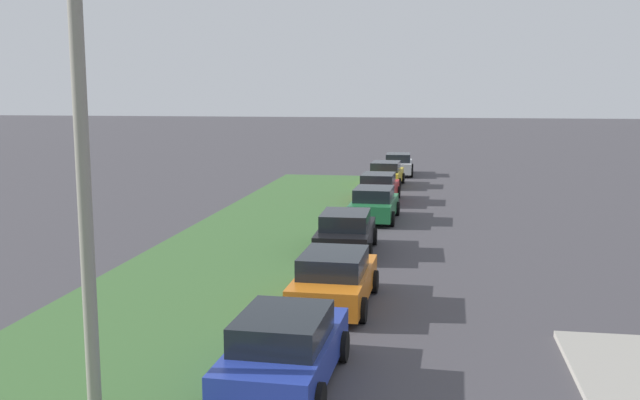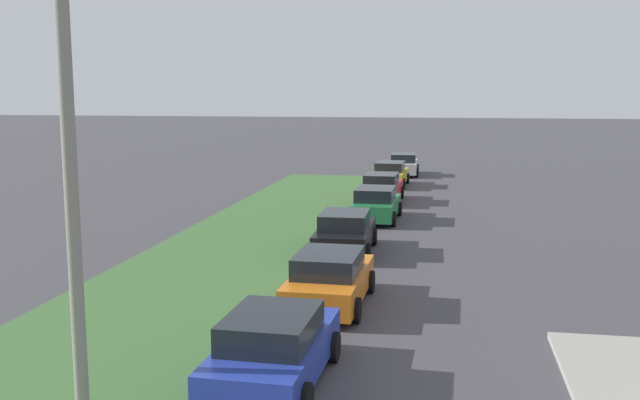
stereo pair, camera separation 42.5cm
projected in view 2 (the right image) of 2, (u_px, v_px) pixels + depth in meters
name	position (u px, v px, depth m)	size (l,w,h in m)	color
grass_median	(151.00, 312.00, 18.17)	(60.00, 6.00, 0.12)	#3D6633
parked_car_blue	(274.00, 349.00, 13.76)	(4.35, 2.11, 1.47)	#23389E
parked_car_orange	(329.00, 279.00, 18.86)	(4.34, 2.09, 1.47)	orange
parked_car_black	(345.00, 233.00, 25.07)	(4.34, 2.10, 1.47)	black
parked_car_green	(376.00, 204.00, 31.35)	(4.34, 2.10, 1.47)	#1E6B38
parked_car_red	(382.00, 188.00, 36.63)	(4.34, 2.10, 1.47)	red
parked_car_yellow	(390.00, 174.00, 42.75)	(4.35, 2.12, 1.47)	gold
parked_car_silver	(404.00, 165.00, 48.37)	(4.35, 2.11, 1.47)	#B2B5BA
streetlight	(92.00, 167.00, 11.83)	(0.85, 2.85, 7.50)	gray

